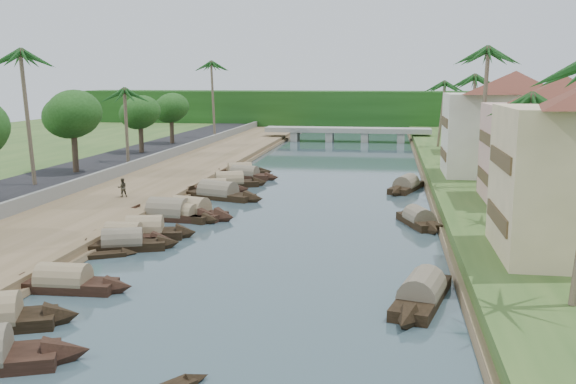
# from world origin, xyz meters

# --- Properties ---
(ground) EXTENTS (220.00, 220.00, 0.00)m
(ground) POSITION_xyz_m (0.00, 0.00, 0.00)
(ground) COLOR #354950
(ground) RESTS_ON ground
(left_bank) EXTENTS (10.00, 180.00, 0.80)m
(left_bank) POSITION_xyz_m (-16.00, 20.00, 0.40)
(left_bank) COLOR brown
(left_bank) RESTS_ON ground
(right_bank) EXTENTS (16.00, 180.00, 1.20)m
(right_bank) POSITION_xyz_m (19.00, 20.00, 0.60)
(right_bank) COLOR #2E4E1F
(right_bank) RESTS_ON ground
(road) EXTENTS (8.00, 180.00, 1.40)m
(road) POSITION_xyz_m (-24.50, 20.00, 0.70)
(road) COLOR black
(road) RESTS_ON ground
(retaining_wall) EXTENTS (0.40, 180.00, 1.10)m
(retaining_wall) POSITION_xyz_m (-20.20, 20.00, 1.35)
(retaining_wall) COLOR slate
(retaining_wall) RESTS_ON left_bank
(treeline) EXTENTS (120.00, 14.00, 8.00)m
(treeline) POSITION_xyz_m (0.00, 100.00, 4.00)
(treeline) COLOR #173D10
(treeline) RESTS_ON ground
(bridge) EXTENTS (28.00, 4.00, 2.40)m
(bridge) POSITION_xyz_m (0.00, 72.00, 1.72)
(bridge) COLOR gray
(bridge) RESTS_ON ground
(building_mid) EXTENTS (14.11, 14.11, 9.70)m
(building_mid) POSITION_xyz_m (19.99, 14.00, 6.13)
(building_mid) COLOR #CBA290
(building_mid) RESTS_ON right_bank
(building_far) EXTENTS (15.59, 15.59, 10.20)m
(building_far) POSITION_xyz_m (18.99, 28.00, 6.38)
(building_far) COLOR silver
(building_far) RESTS_ON right_bank
(building_distant) EXTENTS (12.62, 12.62, 9.20)m
(building_distant) POSITION_xyz_m (19.99, 48.00, 5.88)
(building_distant) COLOR beige
(building_distant) RESTS_ON right_bank
(sampan_2) EXTENTS (7.50, 1.87, 2.00)m
(sampan_2) POSITION_xyz_m (-9.19, -8.44, 0.41)
(sampan_2) COLOR black
(sampan_2) RESTS_ON ground
(sampan_3) EXTENTS (7.37, 3.89, 2.00)m
(sampan_3) POSITION_xyz_m (-9.38, -0.60, 0.41)
(sampan_3) COLOR black
(sampan_3) RESTS_ON ground
(sampan_4) EXTENTS (6.65, 1.82, 1.92)m
(sampan_4) POSITION_xyz_m (-10.06, 1.17, 0.41)
(sampan_4) COLOR black
(sampan_4) RESTS_ON ground
(sampan_5) EXTENTS (7.33, 3.37, 2.27)m
(sampan_5) POSITION_xyz_m (-9.15, 2.59, 0.42)
(sampan_5) COLOR black
(sampan_5) RESTS_ON ground
(sampan_6) EXTENTS (8.74, 2.74, 2.53)m
(sampan_6) POSITION_xyz_m (-9.57, 8.50, 0.42)
(sampan_6) COLOR black
(sampan_6) RESTS_ON ground
(sampan_7) EXTENTS (6.70, 3.45, 1.82)m
(sampan_7) POSITION_xyz_m (-8.39, 8.35, 0.40)
(sampan_7) COLOR black
(sampan_7) RESTS_ON ground
(sampan_8) EXTENTS (8.24, 4.01, 2.45)m
(sampan_8) POSITION_xyz_m (-8.10, 9.34, 0.42)
(sampan_8) COLOR black
(sampan_8) RESTS_ON ground
(sampan_9) EXTENTS (9.67, 4.85, 2.39)m
(sampan_9) POSITION_xyz_m (-8.06, 17.48, 0.42)
(sampan_9) COLOR black
(sampan_9) RESTS_ON ground
(sampan_10) EXTENTS (6.89, 3.10, 1.91)m
(sampan_10) POSITION_xyz_m (-9.15, 20.16, 0.41)
(sampan_10) COLOR black
(sampan_10) RESTS_ON ground
(sampan_11) EXTENTS (8.05, 4.58, 2.28)m
(sampan_11) POSITION_xyz_m (-8.62, 23.80, 0.42)
(sampan_11) COLOR black
(sampan_11) RESTS_ON ground
(sampan_12) EXTENTS (8.35, 3.49, 1.99)m
(sampan_12) POSITION_xyz_m (-8.27, 29.36, 0.41)
(sampan_12) COLOR black
(sampan_12) RESTS_ON ground
(sampan_13) EXTENTS (7.60, 4.30, 2.09)m
(sampan_13) POSITION_xyz_m (-9.27, 31.24, 0.41)
(sampan_13) COLOR black
(sampan_13) RESTS_ON ground
(sampan_14) EXTENTS (3.77, 9.04, 2.16)m
(sampan_14) POSITION_xyz_m (8.77, -7.42, 0.41)
(sampan_14) COLOR black
(sampan_14) RESTS_ON ground
(sampan_15) EXTENTS (3.75, 7.11, 1.93)m
(sampan_15) POSITION_xyz_m (9.31, 9.35, 0.41)
(sampan_15) COLOR black
(sampan_15) RESTS_ON ground
(sampan_16) EXTENTS (4.27, 8.85, 2.15)m
(sampan_16) POSITION_xyz_m (8.79, 24.47, 0.41)
(sampan_16) COLOR black
(sampan_16) RESTS_ON ground
(canoe_1) EXTENTS (5.11, 3.22, 0.86)m
(canoe_1) POSITION_xyz_m (-10.43, -2.57, 0.10)
(canoe_1) COLOR black
(canoe_1) RESTS_ON ground
(canoe_2) EXTENTS (5.67, 1.05, 0.82)m
(canoe_2) POSITION_xyz_m (-9.15, 19.60, 0.10)
(canoe_2) COLOR black
(canoe_2) RESTS_ON ground
(palm_1) EXTENTS (3.20, 3.20, 9.86)m
(palm_1) POSITION_xyz_m (16.00, 6.21, 9.32)
(palm_1) COLOR #70624B
(palm_1) RESTS_ON ground
(palm_2) EXTENTS (3.20, 3.20, 13.49)m
(palm_2) POSITION_xyz_m (15.00, 20.24, 12.82)
(palm_2) COLOR #70624B
(palm_2) RESTS_ON ground
(palm_3) EXTENTS (3.20, 3.20, 11.23)m
(palm_3) POSITION_xyz_m (16.00, 36.18, 10.65)
(palm_3) COLOR #70624B
(palm_3) RESTS_ON ground
(palm_5) EXTENTS (3.20, 3.20, 13.09)m
(palm_5) POSITION_xyz_m (-24.00, 14.24, 12.63)
(palm_5) COLOR #70624B
(palm_5) RESTS_ON ground
(palm_6) EXTENTS (3.20, 3.20, 9.55)m
(palm_6) POSITION_xyz_m (-22.00, 30.46, 9.23)
(palm_6) COLOR #70624B
(palm_6) RESTS_ON ground
(palm_7) EXTENTS (3.20, 3.20, 10.43)m
(palm_7) POSITION_xyz_m (14.00, 54.44, 9.88)
(palm_7) COLOR #70624B
(palm_7) RESTS_ON ground
(palm_8) EXTENTS (3.20, 3.20, 13.27)m
(palm_8) POSITION_xyz_m (-20.50, 61.50, 12.81)
(palm_8) COLOR #70624B
(palm_8) RESTS_ON ground
(tree_3) EXTENTS (5.34, 5.34, 7.95)m
(tree_3) POSITION_xyz_m (-24.00, 22.11, 7.07)
(tree_3) COLOR #4B382A
(tree_3) RESTS_ON ground
(tree_4) EXTENTS (4.66, 4.66, 6.95)m
(tree_4) POSITION_xyz_m (-24.00, 39.60, 6.35)
(tree_4) COLOR #4B382A
(tree_4) RESTS_ON ground
(tree_5) EXTENTS (4.66, 4.66, 6.98)m
(tree_5) POSITION_xyz_m (-24.00, 51.34, 6.38)
(tree_5) COLOR #4B382A
(tree_5) RESTS_ON ground
(tree_6) EXTENTS (4.20, 4.20, 6.70)m
(tree_6) POSITION_xyz_m (24.00, 29.82, 6.07)
(tree_6) COLOR #4B382A
(tree_6) RESTS_ON ground
(person_far) EXTENTS (0.98, 0.93, 1.60)m
(person_far) POSITION_xyz_m (-15.09, 12.79, 1.60)
(person_far) COLOR #383527
(person_far) RESTS_ON left_bank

